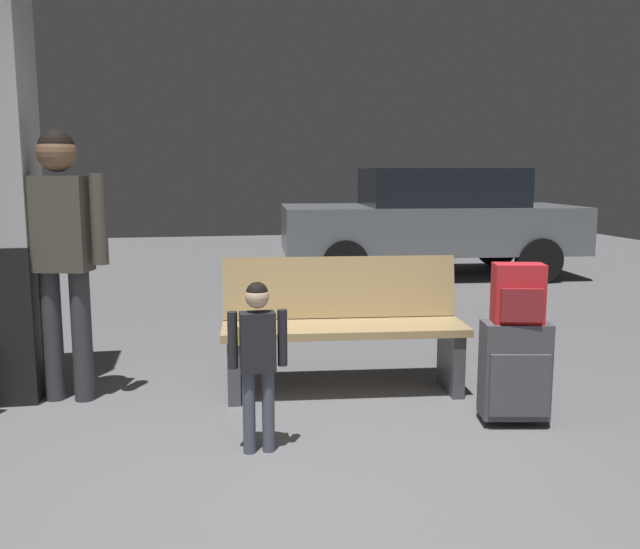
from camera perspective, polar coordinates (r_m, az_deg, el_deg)
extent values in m
cube|color=slate|center=(6.79, -6.19, -4.19)|extent=(18.00, 18.00, 0.10)
cube|color=tan|center=(4.42, 2.10, -4.61)|extent=(1.63, 0.58, 0.05)
cube|color=tan|center=(4.62, 1.71, -1.07)|extent=(1.60, 0.26, 0.42)
cube|color=#4C4C51|center=(4.45, -7.23, -7.69)|extent=(0.12, 0.41, 0.41)
cube|color=#4C4C51|center=(4.63, 11.02, -7.14)|extent=(0.12, 0.41, 0.41)
cube|color=#4C4C51|center=(4.09, 16.17, -7.75)|extent=(0.41, 0.27, 0.56)
cube|color=#4C4C51|center=(4.00, 16.58, -9.02)|extent=(0.34, 0.09, 0.36)
cube|color=#A5A5AA|center=(4.10, 16.02, -3.84)|extent=(0.14, 0.05, 0.02)
cylinder|color=black|center=(4.22, 13.54, -11.45)|extent=(0.03, 0.05, 0.04)
cylinder|color=black|center=(4.30, 17.77, -11.22)|extent=(0.03, 0.05, 0.04)
cube|color=red|center=(3.99, 16.44, -1.53)|extent=(0.31, 0.22, 0.34)
cube|color=maroon|center=(3.91, 16.74, -2.52)|extent=(0.23, 0.08, 0.19)
cylinder|color=black|center=(3.96, 16.54, 0.71)|extent=(0.06, 0.04, 0.02)
cylinder|color=#4C5160|center=(3.60, -4.41, -11.47)|extent=(0.07, 0.07, 0.44)
cylinder|color=#4C5160|center=(3.59, -6.03, -11.55)|extent=(0.07, 0.07, 0.44)
cube|color=#232328|center=(3.48, -5.30, -5.71)|extent=(0.18, 0.11, 0.31)
cylinder|color=#232328|center=(3.49, -3.21, -5.37)|extent=(0.05, 0.05, 0.30)
cylinder|color=#232328|center=(3.46, -7.42, -5.54)|extent=(0.05, 0.05, 0.30)
sphere|color=beige|center=(3.43, -5.36, -1.86)|extent=(0.12, 0.12, 0.12)
sphere|color=black|center=(3.43, -5.36, -1.58)|extent=(0.11, 0.11, 0.11)
cylinder|color=#E5D84C|center=(3.56, -6.50, -5.15)|extent=(0.06, 0.06, 0.10)
cylinder|color=red|center=(3.54, -6.52, -3.97)|extent=(0.01, 0.01, 0.06)
cylinder|color=#38383D|center=(4.56, -19.54, -4.96)|extent=(0.13, 0.13, 0.84)
cylinder|color=#38383D|center=(4.64, -21.74, -4.85)|extent=(0.13, 0.13, 0.84)
cube|color=#4C473D|center=(4.49, -21.14, 4.03)|extent=(0.38, 0.28, 0.60)
cylinder|color=#4C473D|center=(4.40, -18.24, 4.48)|extent=(0.10, 0.10, 0.57)
cylinder|color=#4C473D|center=(4.60, -23.94, 4.34)|extent=(0.10, 0.10, 0.57)
sphere|color=brown|center=(4.48, -21.44, 9.60)|extent=(0.24, 0.24, 0.24)
sphere|color=black|center=(4.49, -21.47, 10.03)|extent=(0.22, 0.22, 0.22)
cube|color=slate|center=(9.66, 9.18, 3.89)|extent=(4.23, 2.05, 0.64)
cube|color=black|center=(9.67, 10.13, 7.31)|extent=(2.23, 1.72, 0.52)
cylinder|color=black|center=(8.67, 2.13, 0.99)|extent=(0.62, 0.25, 0.60)
cylinder|color=black|center=(10.24, 0.93, 2.18)|extent=(0.62, 0.25, 0.60)
cylinder|color=black|center=(9.38, 18.08, 1.15)|extent=(0.62, 0.25, 0.60)
cylinder|color=black|center=(10.85, 14.71, 2.26)|extent=(0.62, 0.25, 0.60)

